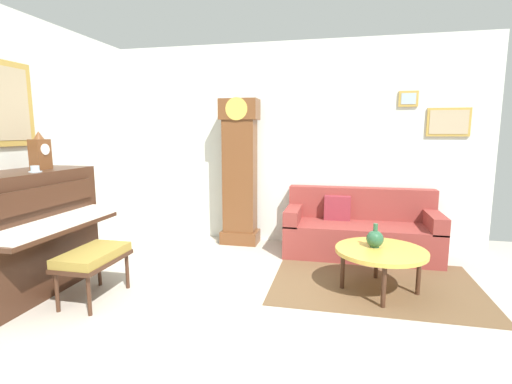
{
  "coord_description": "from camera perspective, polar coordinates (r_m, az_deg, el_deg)",
  "views": [
    {
      "loc": [
        0.71,
        -2.96,
        1.56
      ],
      "look_at": [
        -0.23,
        1.28,
        0.88
      ],
      "focal_mm": 26.42,
      "sensor_mm": 36.0,
      "label": 1
    }
  ],
  "objects": [
    {
      "name": "piano",
      "position": [
        4.28,
        -31.6,
        -5.34
      ],
      "size": [
        0.87,
        1.44,
        1.2
      ],
      "color": "#3D2316",
      "rests_on": "ground_plane"
    },
    {
      "name": "area_rug",
      "position": [
        4.25,
        17.51,
        -13.05
      ],
      "size": [
        2.1,
        1.5,
        0.01
      ],
      "primitive_type": "cube",
      "color": "brown",
      "rests_on": "ground_plane"
    },
    {
      "name": "piano_bench",
      "position": [
        3.89,
        -23.45,
        -9.14
      ],
      "size": [
        0.42,
        0.7,
        0.48
      ],
      "color": "#3D2316",
      "rests_on": "ground_plane"
    },
    {
      "name": "green_jug",
      "position": [
        3.95,
        17.56,
        -6.75
      ],
      "size": [
        0.17,
        0.17,
        0.24
      ],
      "color": "#234C33",
      "rests_on": "coffee_table"
    },
    {
      "name": "coffee_table",
      "position": [
        3.94,
        18.38,
        -8.64
      ],
      "size": [
        0.88,
        0.88,
        0.44
      ],
      "color": "gold",
      "rests_on": "ground_plane"
    },
    {
      "name": "teacup",
      "position": [
        4.09,
        -30.45,
        2.95
      ],
      "size": [
        0.12,
        0.12,
        0.06
      ],
      "color": "#ADC6D6",
      "rests_on": "piano"
    },
    {
      "name": "wall_back",
      "position": [
        5.41,
        5.15,
        7.19
      ],
      "size": [
        5.3,
        0.13,
        2.8
      ],
      "color": "silver",
      "rests_on": "ground_plane"
    },
    {
      "name": "ground_plane",
      "position": [
        3.45,
        -0.89,
        -18.99
      ],
      "size": [
        6.4,
        6.0,
        0.1
      ],
      "primitive_type": "cube",
      "color": "#B2A899"
    },
    {
      "name": "couch",
      "position": [
        5.09,
        15.43,
        -5.62
      ],
      "size": [
        1.9,
        0.8,
        0.84
      ],
      "color": "maroon",
      "rests_on": "ground_plane"
    },
    {
      "name": "grandfather_clock",
      "position": [
        5.28,
        -2.46,
        2.42
      ],
      "size": [
        0.52,
        0.34,
        2.03
      ],
      "color": "brown",
      "rests_on": "ground_plane"
    },
    {
      "name": "mantel_clock",
      "position": [
        4.37,
        -29.87,
        5.25
      ],
      "size": [
        0.13,
        0.18,
        0.38
      ],
      "color": "brown",
      "rests_on": "piano"
    }
  ]
}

